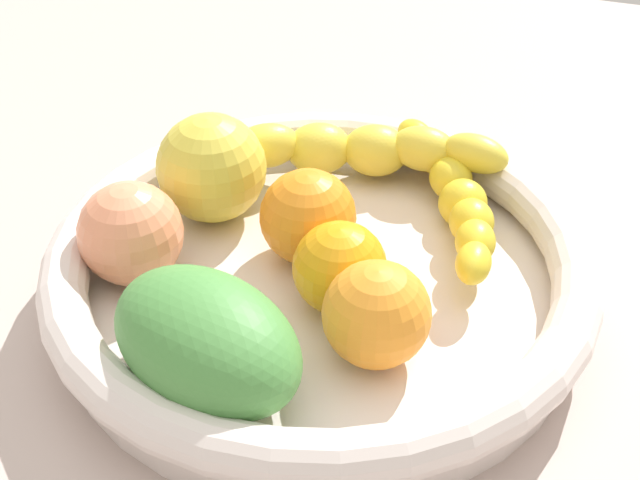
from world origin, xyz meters
TOP-DOWN VIEW (x-y plane):
  - kitchen_counter at (0.00, 0.00)cm, footprint 120.00×120.00cm
  - fruit_bowl at (0.00, 0.00)cm, footprint 35.31×35.31cm
  - banana_draped_left at (6.92, 8.64)cm, footprint 10.47×17.64cm
  - banana_draped_right at (-1.97, 11.20)cm, footprint 23.15×10.67cm
  - orange_front at (5.36, -5.68)cm, footprint 6.28×6.28cm
  - orange_mid_left at (2.02, -2.15)cm, footprint 5.82×5.82cm
  - orange_mid_right at (-1.49, 1.89)cm, footprint 6.36×6.36cm
  - peach_blush at (-11.35, -3.72)cm, footprint 6.70×6.70cm
  - mango_green at (-2.70, -10.94)cm, footprint 14.43×12.30cm
  - apple_yellow at (-9.44, 4.29)cm, footprint 7.66×7.66cm

SIDE VIEW (x-z plane):
  - kitchen_counter at x=0.00cm, z-range 0.00..3.00cm
  - fruit_bowl at x=0.00cm, z-range 3.08..8.26cm
  - banana_draped_left at x=6.92cm, z-range 5.35..9.21cm
  - orange_mid_left at x=2.02cm, z-range 5.08..10.91cm
  - banana_draped_right at x=-1.97cm, z-range 5.70..10.30cm
  - orange_front at x=5.36cm, z-range 5.08..11.36cm
  - orange_mid_right at x=-1.49cm, z-range 5.08..11.44cm
  - mango_green at x=-2.70cm, z-range 5.08..11.77cm
  - peach_blush at x=-11.35cm, z-range 5.08..11.79cm
  - apple_yellow at x=-9.44cm, z-range 5.08..12.74cm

